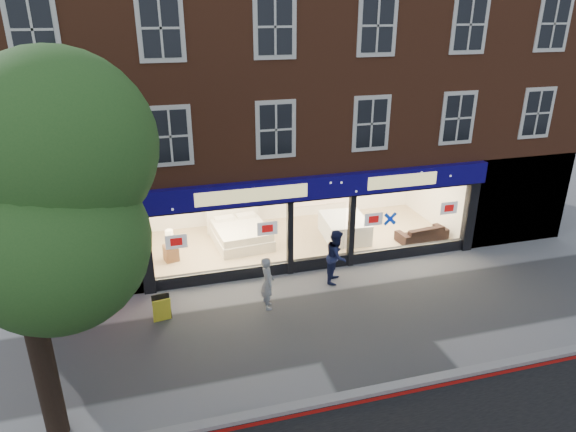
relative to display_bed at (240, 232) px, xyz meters
name	(u,v)px	position (x,y,z in m)	size (l,w,h in m)	color
ground	(355,318)	(2.21, -5.62, -0.47)	(120.00, 120.00, 0.00)	gray
kerb_line	(408,392)	(2.21, -8.72, -0.46)	(60.00, 0.10, 0.01)	#8C0A07
kerb_stone	(404,385)	(2.21, -8.52, -0.41)	(60.00, 0.25, 0.12)	gray
showroom_floor	(301,240)	(2.21, -0.37, -0.42)	(11.00, 4.50, 0.10)	tan
building	(288,50)	(2.19, 1.32, 6.20)	(19.00, 8.26, 10.30)	brown
street_tree	(5,210)	(-5.36, -7.82, 4.47)	(4.00, 3.20, 6.60)	black
display_bed	(240,232)	(0.00, 0.00, 0.00)	(2.12, 2.49, 1.32)	white
bedside_table	(171,253)	(-2.53, -0.82, -0.09)	(0.45, 0.45, 0.55)	brown
mattress_stack	(344,228)	(3.81, -0.65, 0.02)	(1.68, 2.06, 0.77)	white
sofa	(422,233)	(6.48, -1.63, -0.09)	(1.91, 0.75, 0.56)	black
a_board	(162,309)	(-3.01, -4.27, -0.09)	(0.50, 0.32, 0.76)	yellow
pedestrian_grey	(268,283)	(-0.02, -4.38, 0.33)	(0.58, 0.38, 1.59)	#95979C
pedestrian_blue	(337,256)	(2.42, -3.46, 0.40)	(0.84, 0.66, 1.74)	#181F45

